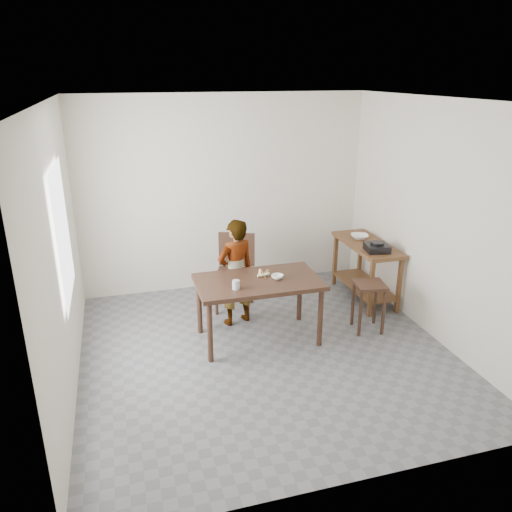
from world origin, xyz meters
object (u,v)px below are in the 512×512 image
object	(u,v)px
dining_table	(258,310)
prep_counter	(365,271)
child	(236,273)
stool	(368,307)
dining_chair	(234,274)

from	to	relation	value
dining_table	prep_counter	distance (m)	1.86
prep_counter	child	xyz separation A→B (m)	(-1.87, -0.22, 0.27)
dining_table	stool	world-z (taller)	dining_table
prep_counter	child	distance (m)	1.90
prep_counter	child	size ratio (longest dim) A/B	0.90
prep_counter	dining_chair	world-z (taller)	dining_chair
dining_table	dining_chair	world-z (taller)	dining_chair
child	stool	world-z (taller)	child
prep_counter	dining_chair	bearing A→B (deg)	175.08
dining_chair	stool	size ratio (longest dim) A/B	1.62
dining_table	dining_chair	distance (m)	0.87
dining_table	prep_counter	bearing A→B (deg)	22.15
stool	dining_table	bearing A→B (deg)	173.93
dining_table	dining_chair	xyz separation A→B (m)	(-0.08, 0.85, 0.12)
stool	dining_chair	bearing A→B (deg)	144.69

